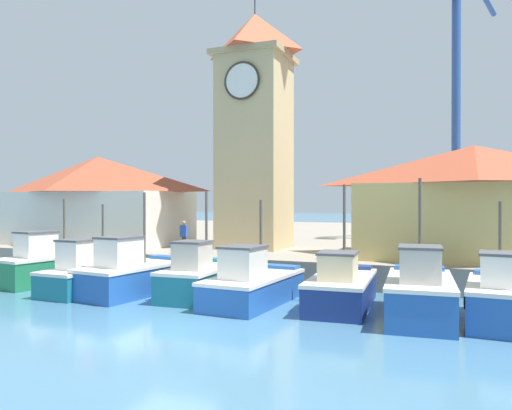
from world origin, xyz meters
The scene contains 15 objects.
ground_plane centered at (0.00, 0.00, 0.00)m, with size 300.00×300.00×0.00m, color teal.
quay_wharf centered at (0.00, 28.04, 0.55)m, with size 120.00×40.00×1.11m, color gray.
fishing_boat_far_left centered at (-9.18, 4.96, 0.81)m, with size 2.74×5.12×3.78m.
fishing_boat_left_outer centered at (-6.05, 3.91, 0.71)m, with size 2.06×4.73×3.56m.
fishing_boat_left_inner centered at (-4.18, 4.09, 0.78)m, with size 2.71×5.01×4.04m.
fishing_boat_mid_left centered at (-1.40, 4.48, 0.76)m, with size 2.09×4.22×4.06m.
fishing_boat_center centered at (0.90, 4.14, 0.70)m, with size 2.44×4.99×3.73m.
fishing_boat_mid_right centered at (4.00, 4.68, 0.69)m, with size 2.23×4.78×4.27m.
fishing_boat_right_inner centered at (6.63, 3.92, 0.81)m, with size 2.30×4.79×4.42m.
fishing_boat_right_outer centered at (8.89, 4.15, 0.77)m, with size 2.06×4.27×3.67m.
clock_tower centered at (-2.64, 13.15, 7.88)m, with size 3.92×3.92×14.52m.
warehouse_left centered at (-12.58, 12.22, 3.82)m, with size 10.93×6.07×5.29m.
warehouse_right centered at (8.43, 12.30, 3.72)m, with size 10.31×6.74×5.11m.
port_crane_far centered at (7.73, 22.39, 8.43)m, with size 3.78×7.27×19.13m.
dock_worker_near_tower centered at (-4.61, 8.83, 1.95)m, with size 0.34×0.22×1.62m.
Camera 1 is at (7.64, -12.35, 3.65)m, focal length 35.00 mm.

